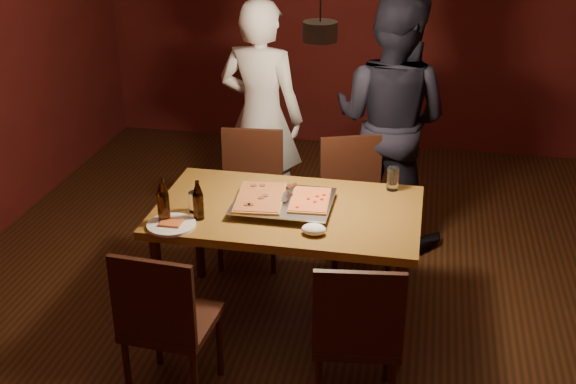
% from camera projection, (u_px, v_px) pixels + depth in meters
% --- Properties ---
extents(room_shell, '(6.00, 6.00, 6.00)m').
position_uv_depth(room_shell, '(319.00, 97.00, 3.85)').
color(room_shell, '#3D2010').
rests_on(room_shell, ground).
extents(dining_table, '(1.50, 0.90, 0.75)m').
position_uv_depth(dining_table, '(288.00, 219.00, 4.13)').
color(dining_table, olive).
rests_on(dining_table, floor).
extents(chair_far_left, '(0.46, 0.46, 0.49)m').
position_uv_depth(chair_far_left, '(251.00, 184.00, 4.93)').
color(chair_far_left, '#38190F').
rests_on(chair_far_left, floor).
extents(chair_far_right, '(0.54, 0.54, 0.49)m').
position_uv_depth(chair_far_right, '(354.00, 192.00, 4.80)').
color(chair_far_right, '#38190F').
rests_on(chair_far_right, floor).
extents(chair_near_left, '(0.45, 0.45, 0.49)m').
position_uv_depth(chair_near_left, '(164.00, 314.00, 3.52)').
color(chair_near_left, '#38190F').
rests_on(chair_near_left, floor).
extents(chair_near_right, '(0.47, 0.47, 0.49)m').
position_uv_depth(chair_near_right, '(357.00, 325.00, 3.43)').
color(chair_near_right, '#38190F').
rests_on(chair_near_right, floor).
extents(pizza_tray, '(0.56, 0.46, 0.05)m').
position_uv_depth(pizza_tray, '(284.00, 204.00, 4.10)').
color(pizza_tray, silver).
rests_on(pizza_tray, dining_table).
extents(pizza_meat, '(0.30, 0.44, 0.02)m').
position_uv_depth(pizza_meat, '(260.00, 197.00, 4.10)').
color(pizza_meat, maroon).
rests_on(pizza_meat, pizza_tray).
extents(pizza_cheese, '(0.24, 0.36, 0.02)m').
position_uv_depth(pizza_cheese, '(310.00, 200.00, 4.07)').
color(pizza_cheese, gold).
rests_on(pizza_cheese, pizza_tray).
extents(spatula, '(0.14, 0.25, 0.04)m').
position_uv_depth(spatula, '(283.00, 197.00, 4.09)').
color(spatula, silver).
rests_on(spatula, pizza_tray).
extents(beer_bottle_a, '(0.07, 0.07, 0.26)m').
position_uv_depth(beer_bottle_a, '(163.00, 201.00, 3.89)').
color(beer_bottle_a, black).
rests_on(beer_bottle_a, dining_table).
extents(beer_bottle_b, '(0.06, 0.06, 0.23)m').
position_uv_depth(beer_bottle_b, '(198.00, 200.00, 3.93)').
color(beer_bottle_b, black).
rests_on(beer_bottle_b, dining_table).
extents(water_glass_left, '(0.07, 0.07, 0.12)m').
position_uv_depth(water_glass_left, '(195.00, 202.00, 4.04)').
color(water_glass_left, silver).
rests_on(water_glass_left, dining_table).
extents(water_glass_right, '(0.07, 0.07, 0.14)m').
position_uv_depth(water_glass_right, '(393.00, 179.00, 4.30)').
color(water_glass_right, silver).
rests_on(water_glass_right, dining_table).
extents(plate_slice, '(0.27, 0.27, 0.03)m').
position_uv_depth(plate_slice, '(171.00, 225.00, 3.90)').
color(plate_slice, white).
rests_on(plate_slice, dining_table).
extents(napkin, '(0.13, 0.10, 0.06)m').
position_uv_depth(napkin, '(314.00, 229.00, 3.81)').
color(napkin, white).
rests_on(napkin, dining_table).
extents(diner_white, '(0.69, 0.51, 1.72)m').
position_uv_depth(diner_white, '(261.00, 118.00, 5.20)').
color(diner_white, silver).
rests_on(diner_white, floor).
extents(diner_dark, '(1.04, 0.93, 1.78)m').
position_uv_depth(diner_dark, '(390.00, 121.00, 5.04)').
color(diner_dark, black).
rests_on(diner_dark, floor).
extents(pendant_lamp, '(0.18, 0.18, 1.10)m').
position_uv_depth(pendant_lamp, '(320.00, 29.00, 3.70)').
color(pendant_lamp, black).
rests_on(pendant_lamp, ceiling).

